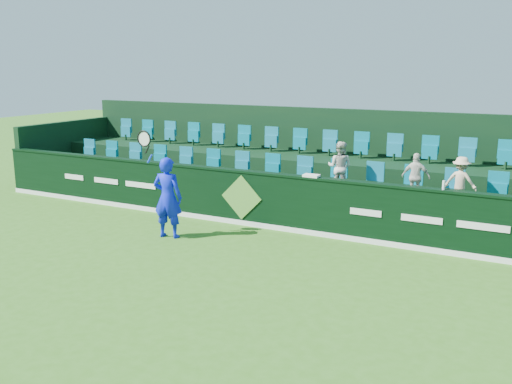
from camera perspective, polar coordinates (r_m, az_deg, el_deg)
The scene contains 13 objects.
ground at distance 10.94m, azimuth -11.54°, elevation -8.22°, with size 60.00×60.00×0.00m, color #346B19.
sponsor_hoarding at distance 13.92m, azimuth -1.23°, elevation -0.55°, with size 16.00×0.25×1.35m.
stand_tier_front at distance 14.93m, azimuth 0.81°, elevation -0.72°, with size 16.00×2.00×0.80m, color black.
stand_tier_back at distance 16.55m, azimuth 3.81°, elevation 1.46°, with size 16.00×1.80×1.30m, color black.
stand_rear at distance 16.85m, azimuth 4.45°, elevation 3.61°, with size 16.00×4.10×2.60m.
seat_row_front at distance 15.13m, azimuth 1.51°, elevation 2.16°, with size 13.50×0.50×0.60m, color #126F89.
seat_row_back at distance 16.67m, azimuth 4.28°, elevation 4.84°, with size 13.50×0.50×0.60m, color #126F89.
tennis_player at distance 12.97m, azimuth -8.85°, elevation -0.49°, with size 1.15×0.57×2.49m.
spectator_left at distance 13.95m, azimuth 8.37°, elevation 2.49°, with size 0.61×0.47×1.25m, color beige.
spectator_middle at distance 13.48m, azimuth 15.70°, elevation 1.46°, with size 0.64×0.27×1.09m, color silver.
spectator_right at distance 13.32m, azimuth 19.79°, elevation 1.03°, with size 0.70×0.40×1.08m, color beige.
towel at distance 13.02m, azimuth 5.57°, elevation 1.64°, with size 0.36×0.23×0.05m, color white.
drinks_bottle at distance 12.24m, azimuth 18.26°, elevation 0.66°, with size 0.06×0.06×0.19m, color white.
Camera 1 is at (6.59, -7.85, 3.84)m, focal length 40.00 mm.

